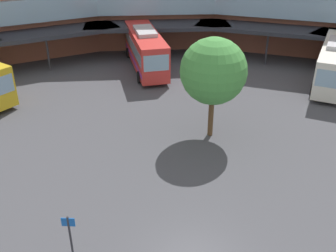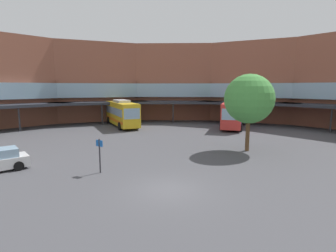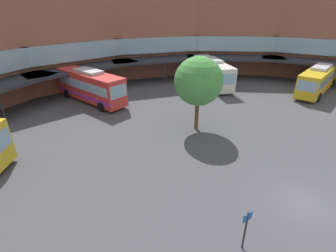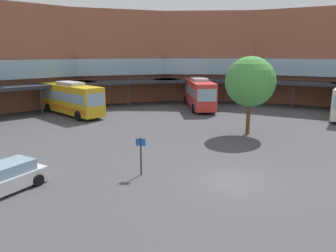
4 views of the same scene
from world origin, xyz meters
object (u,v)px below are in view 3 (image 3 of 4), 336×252
Objects in this scene: bus_0 at (319,79)px; plaza_tree at (198,81)px; bus_3 at (90,86)px; bus_4 at (212,72)px; stop_sign_post at (246,227)px.

plaza_tree is (-20.23, 7.32, 2.91)m from bus_0.
bus_0 is 30.60m from bus_3.
bus_3 is 17.68m from bus_4.
bus_4 is at bearing 31.29° from stop_sign_post.
bus_4 is (15.49, -8.52, -0.03)m from bus_3.
bus_4 reaches higher than bus_0.
plaza_tree reaches higher than bus_0.
bus_0 is 30.40m from stop_sign_post.
plaza_tree is at bearing 41.12° from stop_sign_post.
bus_3 is 14.80m from plaza_tree.
bus_3 reaches higher than bus_0.
stop_sign_post is at bearing -17.82° from bus_3.
bus_3 reaches higher than stop_sign_post.
bus_3 is at bearing -78.27° from bus_4.
plaza_tree is 2.97× the size of stop_sign_post.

